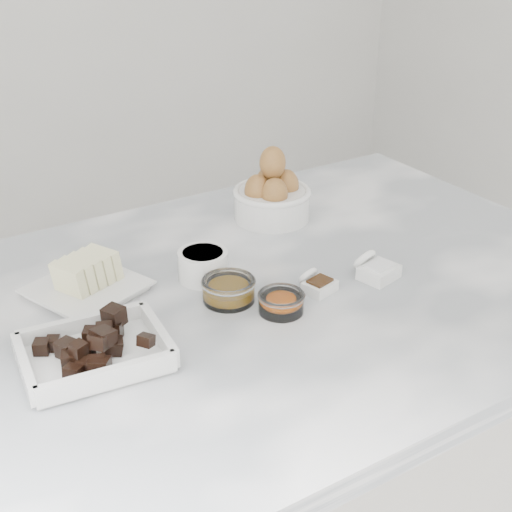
{
  "coord_description": "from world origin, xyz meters",
  "views": [
    {
      "loc": [
        -0.52,
        -0.84,
        1.51
      ],
      "look_at": [
        0.02,
        0.03,
        0.98
      ],
      "focal_mm": 50.0,
      "sensor_mm": 36.0,
      "label": 1
    }
  ],
  "objects_px": {
    "egg_bowl": "(272,196)",
    "salt_spoon": "(375,269)",
    "vanilla_spoon": "(317,283)",
    "chocolate_dish": "(94,349)",
    "butter_plate": "(84,281)",
    "honey_bowl": "(229,289)",
    "zest_bowl": "(281,302)",
    "sugar_ramekin": "(203,264)"
  },
  "relations": [
    {
      "from": "sugar_ramekin",
      "to": "chocolate_dish",
      "type": "bearing_deg",
      "value": -151.2
    },
    {
      "from": "sugar_ramekin",
      "to": "vanilla_spoon",
      "type": "xyz_separation_m",
      "value": [
        0.13,
        -0.13,
        -0.01
      ]
    },
    {
      "from": "sugar_ramekin",
      "to": "salt_spoon",
      "type": "bearing_deg",
      "value": -30.84
    },
    {
      "from": "sugar_ramekin",
      "to": "egg_bowl",
      "type": "distance_m",
      "value": 0.27
    },
    {
      "from": "honey_bowl",
      "to": "salt_spoon",
      "type": "bearing_deg",
      "value": -14.46
    },
    {
      "from": "butter_plate",
      "to": "vanilla_spoon",
      "type": "relative_size",
      "value": 2.96
    },
    {
      "from": "vanilla_spoon",
      "to": "butter_plate",
      "type": "bearing_deg",
      "value": 149.78
    },
    {
      "from": "honey_bowl",
      "to": "chocolate_dish",
      "type": "bearing_deg",
      "value": -168.7
    },
    {
      "from": "butter_plate",
      "to": "salt_spoon",
      "type": "relative_size",
      "value": 2.4
    },
    {
      "from": "chocolate_dish",
      "to": "zest_bowl",
      "type": "xyz_separation_m",
      "value": [
        0.28,
        -0.02,
        -0.0
      ]
    },
    {
      "from": "chocolate_dish",
      "to": "sugar_ramekin",
      "type": "distance_m",
      "value": 0.27
    },
    {
      "from": "butter_plate",
      "to": "honey_bowl",
      "type": "relative_size",
      "value": 2.34
    },
    {
      "from": "zest_bowl",
      "to": "vanilla_spoon",
      "type": "bearing_deg",
      "value": 15.59
    },
    {
      "from": "sugar_ramekin",
      "to": "zest_bowl",
      "type": "height_order",
      "value": "sugar_ramekin"
    },
    {
      "from": "vanilla_spoon",
      "to": "salt_spoon",
      "type": "relative_size",
      "value": 0.81
    },
    {
      "from": "honey_bowl",
      "to": "zest_bowl",
      "type": "height_order",
      "value": "honey_bowl"
    },
    {
      "from": "vanilla_spoon",
      "to": "salt_spoon",
      "type": "distance_m",
      "value": 0.11
    },
    {
      "from": "sugar_ramekin",
      "to": "salt_spoon",
      "type": "height_order",
      "value": "sugar_ramekin"
    },
    {
      "from": "butter_plate",
      "to": "honey_bowl",
      "type": "bearing_deg",
      "value": -36.98
    },
    {
      "from": "zest_bowl",
      "to": "chocolate_dish",
      "type": "bearing_deg",
      "value": 175.27
    },
    {
      "from": "chocolate_dish",
      "to": "vanilla_spoon",
      "type": "xyz_separation_m",
      "value": [
        0.37,
        -0.0,
        -0.01
      ]
    },
    {
      "from": "chocolate_dish",
      "to": "butter_plate",
      "type": "bearing_deg",
      "value": 73.81
    },
    {
      "from": "sugar_ramekin",
      "to": "vanilla_spoon",
      "type": "height_order",
      "value": "sugar_ramekin"
    },
    {
      "from": "butter_plate",
      "to": "honey_bowl",
      "type": "xyz_separation_m",
      "value": [
        0.18,
        -0.14,
        -0.0
      ]
    },
    {
      "from": "sugar_ramekin",
      "to": "zest_bowl",
      "type": "xyz_separation_m",
      "value": [
        0.05,
        -0.15,
        -0.01
      ]
    },
    {
      "from": "butter_plate",
      "to": "zest_bowl",
      "type": "bearing_deg",
      "value": -41.77
    },
    {
      "from": "sugar_ramekin",
      "to": "vanilla_spoon",
      "type": "relative_size",
      "value": 1.22
    },
    {
      "from": "honey_bowl",
      "to": "vanilla_spoon",
      "type": "relative_size",
      "value": 1.27
    },
    {
      "from": "salt_spoon",
      "to": "honey_bowl",
      "type": "bearing_deg",
      "value": 165.54
    },
    {
      "from": "salt_spoon",
      "to": "egg_bowl",
      "type": "bearing_deg",
      "value": 92.97
    },
    {
      "from": "chocolate_dish",
      "to": "salt_spoon",
      "type": "height_order",
      "value": "chocolate_dish"
    },
    {
      "from": "egg_bowl",
      "to": "zest_bowl",
      "type": "height_order",
      "value": "egg_bowl"
    },
    {
      "from": "butter_plate",
      "to": "honey_bowl",
      "type": "distance_m",
      "value": 0.23
    },
    {
      "from": "butter_plate",
      "to": "honey_bowl",
      "type": "height_order",
      "value": "butter_plate"
    },
    {
      "from": "butter_plate",
      "to": "sugar_ramekin",
      "type": "xyz_separation_m",
      "value": [
        0.18,
        -0.05,
        0.0
      ]
    },
    {
      "from": "butter_plate",
      "to": "egg_bowl",
      "type": "distance_m",
      "value": 0.42
    },
    {
      "from": "salt_spoon",
      "to": "chocolate_dish",
      "type": "bearing_deg",
      "value": 178.15
    },
    {
      "from": "vanilla_spoon",
      "to": "egg_bowl",
      "type": "bearing_deg",
      "value": 71.19
    },
    {
      "from": "honey_bowl",
      "to": "salt_spoon",
      "type": "distance_m",
      "value": 0.25
    },
    {
      "from": "chocolate_dish",
      "to": "salt_spoon",
      "type": "xyz_separation_m",
      "value": [
        0.48,
        -0.02,
        -0.01
      ]
    },
    {
      "from": "sugar_ramekin",
      "to": "honey_bowl",
      "type": "bearing_deg",
      "value": -89.91
    },
    {
      "from": "egg_bowl",
      "to": "salt_spoon",
      "type": "distance_m",
      "value": 0.29
    }
  ]
}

